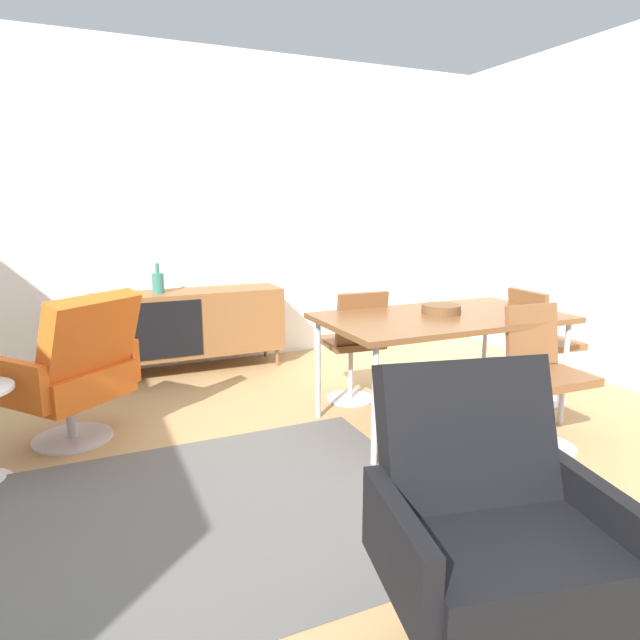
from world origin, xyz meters
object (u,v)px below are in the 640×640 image
(dining_chair_front_right, at_px, (544,371))
(dining_chair_far_end, at_px, (539,341))
(dining_chair_back_left, at_px, (354,341))
(lounge_chair_red, at_px, (74,370))
(vase_cobalt, at_px, (158,282))
(sideboard, at_px, (191,322))
(dining_table, at_px, (442,321))
(armchair_black_shell, at_px, (488,520))
(wooden_bowl_on_table, at_px, (441,309))

(dining_chair_front_right, bearing_deg, dining_chair_far_end, 46.34)
(dining_chair_back_left, relative_size, lounge_chair_red, 0.90)
(vase_cobalt, bearing_deg, dining_chair_far_end, -37.24)
(sideboard, height_order, dining_chair_far_end, dining_chair_far_end)
(dining_chair_front_right, bearing_deg, lounge_chair_red, 155.26)
(dining_table, distance_m, armchair_black_shell, 1.99)
(wooden_bowl_on_table, xyz_separation_m, dining_chair_back_left, (-0.38, 0.51, -0.30))
(vase_cobalt, bearing_deg, armchair_black_shell, -81.83)
(armchair_black_shell, bearing_deg, vase_cobalt, 98.17)
(dining_chair_far_end, distance_m, dining_chair_back_left, 1.36)
(wooden_bowl_on_table, xyz_separation_m, lounge_chair_red, (-2.27, 0.59, -0.30))
(vase_cobalt, xyz_separation_m, dining_chair_back_left, (1.20, -1.30, -0.34))
(dining_chair_back_left, xyz_separation_m, lounge_chair_red, (-1.89, 0.08, -0.00))
(wooden_bowl_on_table, relative_size, lounge_chair_red, 0.27)
(dining_chair_back_left, bearing_deg, dining_chair_front_right, -57.75)
(vase_cobalt, height_order, dining_chair_back_left, vase_cobalt)
(vase_cobalt, height_order, armchair_black_shell, vase_cobalt)
(dining_table, height_order, lounge_chair_red, lounge_chair_red)
(sideboard, xyz_separation_m, armchair_black_shell, (0.25, -3.54, 0.03))
(dining_table, relative_size, armchair_black_shell, 1.69)
(dining_chair_back_left, xyz_separation_m, armchair_black_shell, (-0.69, -2.24, -0.00))
(sideboard, xyz_separation_m, wooden_bowl_on_table, (1.33, -1.81, 0.33))
(dining_chair_front_right, bearing_deg, wooden_bowl_on_table, 118.10)
(dining_chair_far_end, distance_m, armchair_black_shell, 2.57)
(dining_chair_front_right, relative_size, armchair_black_shell, 0.90)
(dining_chair_far_end, height_order, dining_chair_front_right, same)
(dining_chair_far_end, distance_m, lounge_chair_red, 3.19)
(armchair_black_shell, bearing_deg, wooden_bowl_on_table, 58.12)
(dining_chair_far_end, distance_m, dining_chair_front_right, 0.78)
(dining_table, bearing_deg, dining_chair_back_left, 122.30)
(sideboard, height_order, vase_cobalt, vase_cobalt)
(wooden_bowl_on_table, relative_size, armchair_black_shell, 0.27)
(sideboard, distance_m, dining_chair_far_end, 2.87)
(dining_chair_front_right, height_order, armchair_black_shell, armchair_black_shell)
(dining_chair_far_end, relative_size, armchair_black_shell, 0.90)
(sideboard, relative_size, dining_chair_front_right, 1.87)
(sideboard, bearing_deg, dining_chair_far_end, -40.30)
(vase_cobalt, bearing_deg, dining_chair_back_left, -47.31)
(wooden_bowl_on_table, height_order, dining_chair_back_left, dining_chair_back_left)
(wooden_bowl_on_table, xyz_separation_m, dining_chair_far_end, (0.86, -0.04, -0.30))
(dining_table, relative_size, lounge_chair_red, 1.69)
(sideboard, distance_m, vase_cobalt, 0.45)
(dining_chair_far_end, height_order, lounge_chair_red, lounge_chair_red)
(dining_chair_front_right, bearing_deg, armchair_black_shell, -141.29)
(vase_cobalt, relative_size, dining_table, 0.16)
(sideboard, relative_size, armchair_black_shell, 1.69)
(sideboard, xyz_separation_m, dining_chair_far_end, (2.19, -1.86, 0.03))
(armchair_black_shell, bearing_deg, sideboard, 94.08)
(vase_cobalt, relative_size, dining_chair_front_right, 0.30)
(sideboard, bearing_deg, wooden_bowl_on_table, -53.76)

